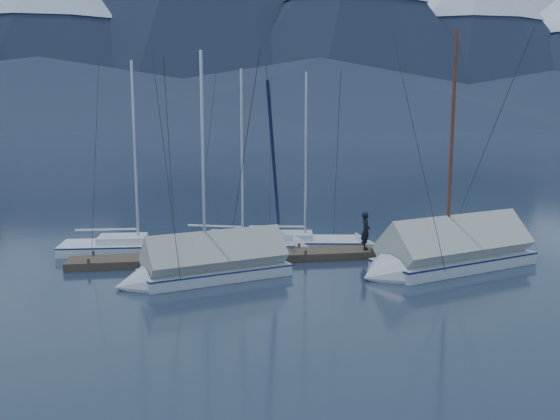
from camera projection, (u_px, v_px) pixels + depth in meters
The scene contains 10 objects.
ground at pixel (288, 271), 24.12m from camera, with size 1000.00×1000.00×0.00m, color black.
mountain_range at pixel (188, 31), 375.94m from camera, with size 877.00×584.00×150.50m.
dock at pixel (280, 257), 26.05m from camera, with size 18.00×1.50×0.54m.
mooring_posts at pixel (269, 252), 25.92m from camera, with size 15.12×1.52×0.35m.
sailboat_open_left at pixel (150, 248), 27.54m from camera, with size 7.34×3.10×9.55m.
sailboat_open_mid at pixel (253, 245), 28.07m from camera, with size 7.20×4.26×9.20m.
sailboat_open_right at pixel (315, 244), 28.35m from camera, with size 7.09×3.30×9.05m.
sailboat_covered_near at pixel (443, 256), 24.37m from camera, with size 8.55×4.96×10.64m.
sailboat_covered_far at pixel (202, 268), 22.78m from camera, with size 7.05×3.91×9.48m.
person at pixel (366, 231), 26.34m from camera, with size 0.62×0.40×1.69m, color black.
Camera 1 is at (-4.29, -23.02, 6.29)m, focal length 38.00 mm.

